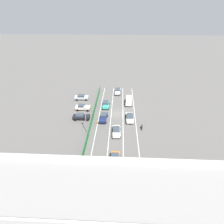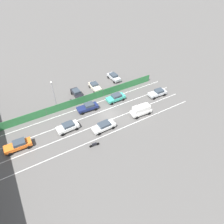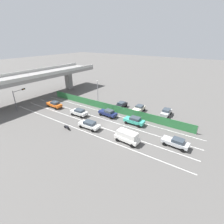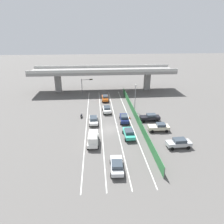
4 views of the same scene
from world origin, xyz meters
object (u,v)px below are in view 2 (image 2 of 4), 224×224
object	(u,v)px
car_taxi_orange	(18,145)
car_taxi_teal	(116,97)
car_van_white	(141,110)
car_sedan_silver	(158,93)
car_hatchback_white	(68,127)
motorcycle	(94,145)
traffic_cone	(78,107)
parked_wagon_silver	(114,77)
car_sedan_white	(104,126)
car_sedan_navy	(88,107)
parked_sedan_cream	(95,86)
street_lamp	(54,93)
parked_sedan_dark	(77,93)

from	to	relation	value
car_taxi_orange	car_taxi_teal	distance (m)	22.70
car_van_white	car_taxi_orange	xyz separation A→B (m)	(3.46, 24.52, -0.30)
car_sedan_silver	car_hatchback_white	world-z (taller)	car_hatchback_white
car_hatchback_white	motorcycle	xyz separation A→B (m)	(-6.31, -2.62, -0.46)
car_sedan_silver	traffic_cone	world-z (taller)	car_sedan_silver
motorcycle	parked_wagon_silver	bearing A→B (deg)	-39.36
car_sedan_white	car_sedan_silver	bearing A→B (deg)	-78.14
car_sedan_silver	car_sedan_navy	bearing A→B (deg)	78.28
car_sedan_navy	car_sedan_white	distance (m)	7.00
car_sedan_silver	car_hatchback_white	bearing A→B (deg)	90.33
motorcycle	parked_sedan_cream	bearing A→B (deg)	-26.92
car_sedan_navy	traffic_cone	bearing A→B (deg)	45.38
street_lamp	traffic_cone	size ratio (longest dim) A/B	11.49
car_taxi_teal	traffic_cone	xyz separation A→B (m)	(1.72, 8.77, -0.64)
car_taxi_teal	car_sedan_white	world-z (taller)	car_taxi_teal
car_sedan_navy	car_sedan_silver	world-z (taller)	car_sedan_navy
car_hatchback_white	parked_sedan_cream	xyz separation A→B (m)	(10.21, -11.01, -0.01)
car_taxi_orange	motorcycle	distance (m)	13.51
car_taxi_teal	motorcycle	distance (m)	14.42
car_van_white	car_taxi_teal	distance (m)	7.25
car_sedan_navy	traffic_cone	world-z (taller)	car_sedan_navy
car_sedan_white	parked_wagon_silver	bearing A→B (deg)	-36.61
car_taxi_teal	parked_wagon_silver	world-z (taller)	parked_wagon_silver
car_van_white	car_sedan_white	bearing A→B (deg)	89.80
car_sedan_silver	traffic_cone	xyz separation A→B (m)	(5.12, 18.50, -0.59)
car_sedan_white	parked_wagon_silver	size ratio (longest dim) A/B	1.07
car_hatchback_white	car_van_white	bearing A→B (deg)	-102.58
car_sedan_silver	car_van_white	world-z (taller)	car_van_white
car_taxi_orange	parked_wagon_silver	distance (m)	29.25
parked_wagon_silver	car_sedan_white	bearing A→B (deg)	143.39
car_sedan_navy	car_sedan_white	xyz separation A→B (m)	(-7.00, -0.19, -0.02)
car_hatchback_white	parked_wagon_silver	distance (m)	21.11
car_sedan_navy	car_van_white	xyz separation A→B (m)	(-7.03, -9.21, 0.31)
parked_sedan_dark	motorcycle	bearing A→B (deg)	168.26
parked_wagon_silver	street_lamp	xyz separation A→B (m)	(-4.63, 17.33, 3.47)
car_sedan_silver	motorcycle	distance (m)	21.26
car_van_white	street_lamp	world-z (taller)	street_lamp
car_sedan_silver	car_taxi_orange	world-z (taller)	car_taxi_orange
car_sedan_navy	street_lamp	xyz separation A→B (m)	(3.56, 5.85, 3.50)
street_lamp	motorcycle	bearing A→B (deg)	-169.70
car_taxi_orange	street_lamp	xyz separation A→B (m)	(7.13, -9.45, 3.48)
parked_sedan_cream	parked_sedan_dark	distance (m)	5.09
car_sedan_navy	parked_wagon_silver	distance (m)	14.10
motorcycle	traffic_cone	xyz separation A→B (m)	(11.57, -1.75, -0.16)
car_taxi_teal	traffic_cone	world-z (taller)	car_taxi_teal
car_sedan_silver	parked_sedan_dark	world-z (taller)	parked_sedan_dark
motorcycle	car_hatchback_white	bearing A→B (deg)	22.54
traffic_cone	car_hatchback_white	bearing A→B (deg)	140.24
car_sedan_white	street_lamp	world-z (taller)	street_lamp
car_sedan_white	parked_sedan_cream	world-z (taller)	parked_sedan_cream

